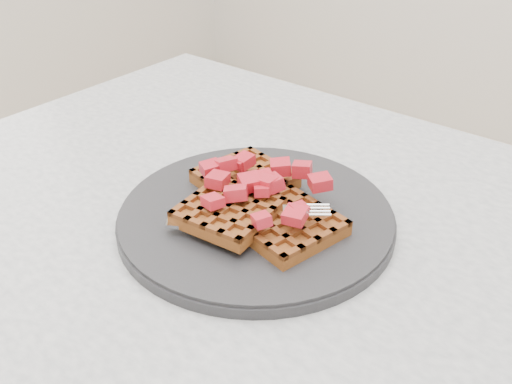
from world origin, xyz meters
The scene contains 5 objects.
table centered at (0.00, 0.00, 0.64)m, with size 1.20×0.80×0.75m.
plate centered at (-0.12, 0.03, 0.76)m, with size 0.31×0.31×0.02m, color #232326.
waffles centered at (-0.12, 0.02, 0.78)m, with size 0.21×0.18×0.03m.
strawberry_pile centered at (-0.12, 0.03, 0.80)m, with size 0.15×0.15×0.02m, color #A50011, non-canonical shape.
fork centered at (-0.09, 0.00, 0.77)m, with size 0.02×0.18×0.02m, color silver, non-canonical shape.
Camera 1 is at (0.21, -0.38, 1.12)m, focal length 40.00 mm.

